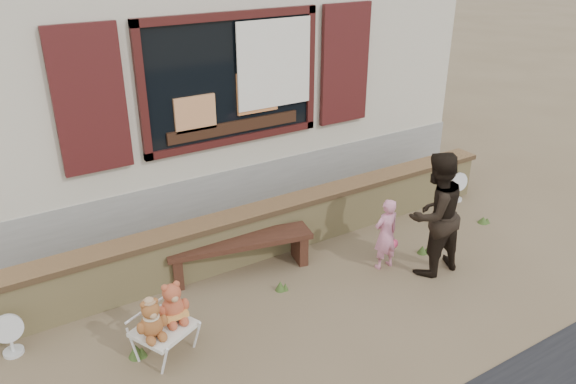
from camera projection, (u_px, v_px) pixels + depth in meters
ground at (315, 288)px, 6.56m from camera, size 80.00×80.00×0.00m
shopfront at (162, 52)px, 9.17m from camera, size 8.04×5.13×4.00m
brick_wall at (272, 227)px, 7.18m from camera, size 7.10×0.36×0.67m
bench at (240, 248)px, 6.74m from camera, size 1.80×0.74×0.45m
folding_chair at (164, 330)px, 5.41m from camera, size 0.68×0.65×0.33m
teddy_bear_left at (151, 318)px, 5.21m from camera, size 0.38×0.36×0.41m
teddy_bear_right at (172, 301)px, 5.41m from camera, size 0.41×0.39×0.44m
child at (386, 234)px, 6.78m from camera, size 0.34×0.23×0.92m
adult at (435, 214)px, 6.58m from camera, size 0.75×0.59×1.54m
fan_left at (9, 334)px, 5.44m from camera, size 0.29×0.20×0.47m
fan_right at (457, 186)px, 8.60m from camera, size 0.30×0.20×0.46m
grass_tufts at (330, 281)px, 6.58m from camera, size 5.25×1.30×0.14m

